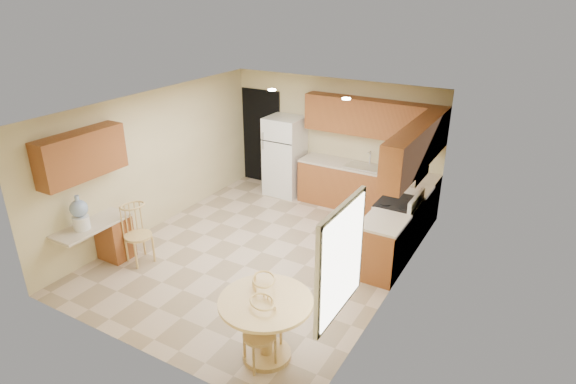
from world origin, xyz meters
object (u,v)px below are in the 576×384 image
Objects in this scene: dining_table at (266,320)px; chair_table_b at (255,332)px; chair_table_a at (264,308)px; chair_desk at (133,231)px; refrigerator at (285,156)px; stove at (397,226)px; water_crock at (80,214)px.

chair_table_b is at bearing -90.00° from dining_table.
dining_table is 0.21m from chair_table_a.
refrigerator is at bearing -173.58° from chair_desk.
stove reaches higher than chair_table_a.
stove is 3.27m from dining_table.
chair_desk is (-0.60, -3.72, -0.24)m from refrigerator.
stove is at bearing -22.99° from refrigerator.
refrigerator is at bearing 76.17° from water_crock.
stove is 3.14m from chair_table_a.
chair_desk is at bearing -99.17° from refrigerator.
chair_table_b is 1.61× the size of water_crock.
chair_table_b is (0.13, -0.39, -0.03)m from chair_table_a.
stove is at bearing 80.77° from dining_table.
stove is 0.98× the size of dining_table.
refrigerator reaches higher than chair_table_a.
chair_table_a is at bearing -39.88° from chair_table_b.
refrigerator is 5.04m from dining_table.
chair_table_a is 0.94× the size of chair_desk.
water_crock is (-3.92, -3.04, 0.55)m from stove.
chair_desk is 0.82m from water_crock.
refrigerator reaches higher than water_crock.
stove is 4.28m from chair_desk.
chair_table_b is 0.89× the size of chair_desk.
water_crock reaches higher than chair_desk.
stove reaches higher than chair_desk.
water_crock reaches higher than chair_table_b.
water_crock is (-3.27, 0.03, 0.45)m from chair_table_a.
water_crock is (-3.40, 0.42, 0.48)m from chair_table_b.
chair_table_b is (2.35, -4.68, -0.30)m from refrigerator.
stove reaches higher than dining_table.
water_crock is at bearing 176.85° from dining_table.
dining_table is 1.13× the size of chair_desk.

